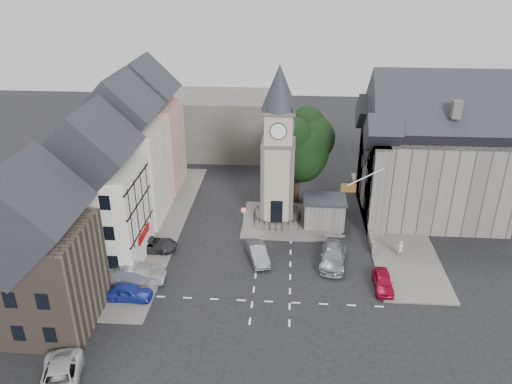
# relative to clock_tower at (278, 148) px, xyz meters

# --- Properties ---
(ground) EXTENTS (120.00, 120.00, 0.00)m
(ground) POSITION_rel_clock_tower_xyz_m (0.00, -7.99, -8.12)
(ground) COLOR black
(ground) RESTS_ON ground
(pavement_west) EXTENTS (6.00, 30.00, 0.14)m
(pavement_west) POSITION_rel_clock_tower_xyz_m (-12.50, -1.99, -8.05)
(pavement_west) COLOR #595651
(pavement_west) RESTS_ON ground
(pavement_east) EXTENTS (6.00, 26.00, 0.14)m
(pavement_east) POSITION_rel_clock_tower_xyz_m (12.00, 0.01, -8.05)
(pavement_east) COLOR #595651
(pavement_east) RESTS_ON ground
(central_island) EXTENTS (10.00, 8.00, 0.16)m
(central_island) POSITION_rel_clock_tower_xyz_m (1.50, 0.01, -8.04)
(central_island) COLOR #595651
(central_island) RESTS_ON ground
(road_markings) EXTENTS (20.00, 8.00, 0.01)m
(road_markings) POSITION_rel_clock_tower_xyz_m (0.00, -13.49, -8.12)
(road_markings) COLOR silver
(road_markings) RESTS_ON ground
(clock_tower) EXTENTS (4.86, 4.86, 16.25)m
(clock_tower) POSITION_rel_clock_tower_xyz_m (0.00, 0.00, 0.00)
(clock_tower) COLOR #4C4944
(clock_tower) RESTS_ON ground
(stone_shelter) EXTENTS (4.30, 3.30, 3.08)m
(stone_shelter) POSITION_rel_clock_tower_xyz_m (4.80, -0.49, -6.57)
(stone_shelter) COLOR #625F5A
(stone_shelter) RESTS_ON ground
(town_tree) EXTENTS (7.20, 7.20, 10.80)m
(town_tree) POSITION_rel_clock_tower_xyz_m (2.00, 5.01, -1.15)
(town_tree) COLOR black
(town_tree) RESTS_ON ground
(warning_sign_post) EXTENTS (0.70, 0.19, 2.85)m
(warning_sign_post) POSITION_rel_clock_tower_xyz_m (-3.20, -2.56, -6.09)
(warning_sign_post) COLOR black
(warning_sign_post) RESTS_ON ground
(terrace_pink) EXTENTS (8.10, 7.60, 12.80)m
(terrace_pink) POSITION_rel_clock_tower_xyz_m (-15.50, 8.01, -1.54)
(terrace_pink) COLOR tan
(terrace_pink) RESTS_ON ground
(terrace_cream) EXTENTS (8.10, 7.60, 12.80)m
(terrace_cream) POSITION_rel_clock_tower_xyz_m (-15.50, 0.01, -1.54)
(terrace_cream) COLOR beige
(terrace_cream) RESTS_ON ground
(terrace_tudor) EXTENTS (8.10, 7.60, 12.00)m
(terrace_tudor) POSITION_rel_clock_tower_xyz_m (-15.50, -7.99, -1.93)
(terrace_tudor) COLOR silver
(terrace_tudor) RESTS_ON ground
(building_sw_stone) EXTENTS (8.60, 7.60, 10.40)m
(building_sw_stone) POSITION_rel_clock_tower_xyz_m (-17.00, -16.99, -2.77)
(building_sw_stone) COLOR #4D423A
(building_sw_stone) RESTS_ON ground
(backdrop_west) EXTENTS (20.00, 10.00, 8.00)m
(backdrop_west) POSITION_rel_clock_tower_xyz_m (-12.00, 20.01, -4.12)
(backdrop_west) COLOR #4C4944
(backdrop_west) RESTS_ON ground
(east_building) EXTENTS (14.40, 11.40, 12.60)m
(east_building) POSITION_rel_clock_tower_xyz_m (15.59, 3.01, -1.86)
(east_building) COLOR #625F5A
(east_building) RESTS_ON ground
(east_boundary_wall) EXTENTS (0.40, 16.00, 0.90)m
(east_boundary_wall) POSITION_rel_clock_tower_xyz_m (9.20, 2.01, -7.67)
(east_boundary_wall) COLOR #625F5A
(east_boundary_wall) RESTS_ON ground
(flagpole) EXTENTS (3.68, 0.10, 2.74)m
(flagpole) POSITION_rel_clock_tower_xyz_m (8.00, -3.99, -1.12)
(flagpole) COLOR white
(flagpole) RESTS_ON ground
(car_west_blue) EXTENTS (3.99, 1.65, 1.35)m
(car_west_blue) POSITION_rel_clock_tower_xyz_m (-11.50, -13.99, -7.44)
(car_west_blue) COLOR #1C2C9B
(car_west_blue) RESTS_ON ground
(car_west_silver) EXTENTS (4.87, 1.91, 1.58)m
(car_west_silver) POSITION_rel_clock_tower_xyz_m (-11.50, -11.56, -7.33)
(car_west_silver) COLOR #9B9CA2
(car_west_silver) RESTS_ON ground
(car_west_grey) EXTENTS (4.67, 2.19, 1.29)m
(car_west_grey) POSITION_rel_clock_tower_xyz_m (-11.50, -6.58, -7.47)
(car_west_grey) COLOR #2D2D30
(car_west_grey) RESTS_ON ground
(car_island_silver) EXTENTS (2.58, 4.39, 1.37)m
(car_island_silver) POSITION_rel_clock_tower_xyz_m (-1.47, -7.49, -7.44)
(car_island_silver) COLOR gray
(car_island_silver) RESTS_ON ground
(car_island_east) EXTENTS (2.88, 5.59, 1.55)m
(car_island_east) POSITION_rel_clock_tower_xyz_m (5.30, -7.49, -7.34)
(car_island_east) COLOR gray
(car_island_east) RESTS_ON ground
(car_east_red) EXTENTS (1.57, 3.78, 1.28)m
(car_east_red) POSITION_rel_clock_tower_xyz_m (9.18, -10.99, -7.48)
(car_east_red) COLOR maroon
(car_east_red) RESTS_ON ground
(van_sw_white) EXTENTS (3.82, 5.83, 1.49)m
(van_sw_white) POSITION_rel_clock_tower_xyz_m (-13.00, -23.37, -7.38)
(van_sw_white) COLOR silver
(van_sw_white) RESTS_ON ground
(pedestrian) EXTENTS (0.68, 0.52, 1.67)m
(pedestrian) POSITION_rel_clock_tower_xyz_m (11.50, -5.99, -7.29)
(pedestrian) COLOR #BCB69C
(pedestrian) RESTS_ON ground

